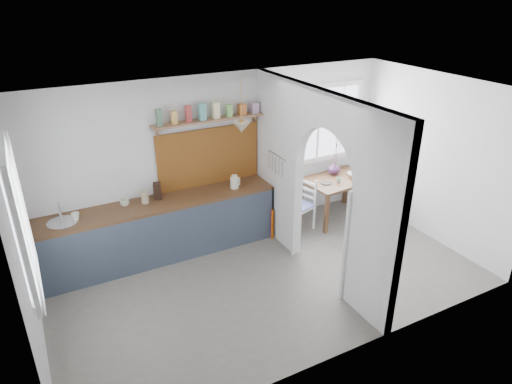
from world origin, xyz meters
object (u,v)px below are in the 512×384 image
chair_left (299,205)px  vase (334,168)px  kettle (235,182)px  chair_right (373,184)px  dining_table (337,198)px

chair_left → vase: (0.88, 0.27, 0.40)m
kettle → vase: kettle is taller
chair_right → chair_left: bearing=91.6°
dining_table → vase: size_ratio=5.44×
chair_right → vase: vase is taller
chair_right → vase: 0.89m
chair_right → kettle: kettle is taller
kettle → dining_table: bearing=-8.8°
dining_table → chair_left: 0.83m
kettle → vase: bearing=-2.5°
chair_right → kettle: size_ratio=4.28×
chair_right → kettle: (-2.72, 0.10, 0.56)m
dining_table → kettle: (-1.89, 0.14, 0.64)m
chair_left → chair_right: (1.65, 0.10, 0.00)m
dining_table → kettle: 2.00m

